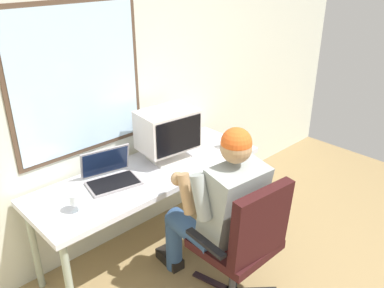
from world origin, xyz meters
name	(u,v)px	position (x,y,z in m)	size (l,w,h in m)	color
wall_rear	(97,80)	(0.00, 2.23, 1.34)	(5.90, 0.08, 2.67)	beige
desk	(150,178)	(0.13, 1.87, 0.65)	(1.76, 0.61, 0.71)	gray
office_chair	(246,238)	(0.23, 1.04, 0.53)	(0.61, 0.61, 0.93)	black
person_seated	(220,206)	(0.25, 1.28, 0.64)	(0.55, 0.79, 1.23)	navy
crt_monitor	(168,130)	(0.36, 1.92, 0.94)	(0.45, 0.34, 0.39)	beige
laptop	(110,173)	(-0.15, 1.95, 0.77)	(0.40, 0.34, 0.22)	gray
wine_glass	(76,199)	(-0.50, 1.77, 0.80)	(0.08, 0.08, 0.13)	silver
coffee_mug	(226,142)	(0.81, 1.75, 0.76)	(0.07, 0.07, 0.10)	beige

